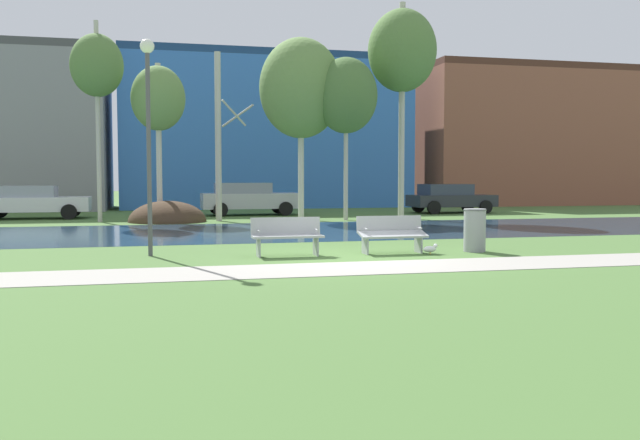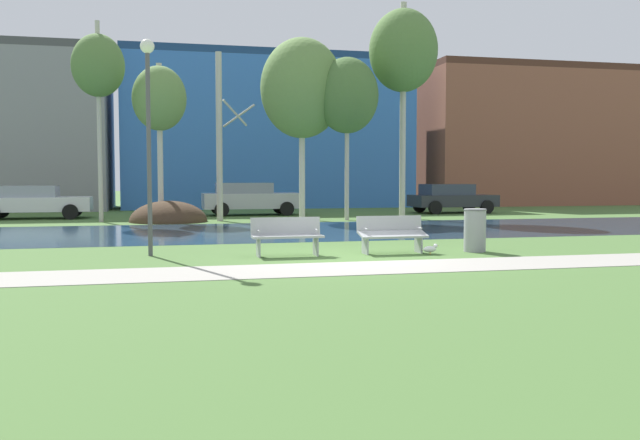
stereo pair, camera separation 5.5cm
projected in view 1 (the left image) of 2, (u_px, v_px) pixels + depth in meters
name	position (u px, v px, depth m)	size (l,w,h in m)	color
ground_plane	(274.00, 226.00, 24.62)	(120.00, 120.00, 0.00)	#476B33
paved_path_strip	(371.00, 268.00, 13.32)	(60.00, 1.87, 0.01)	#9E998E
river_band	(286.00, 231.00, 22.24)	(80.00, 7.74, 0.01)	#284256
soil_mound	(167.00, 222.00, 26.77)	(3.05, 3.08, 1.66)	#423021
bench_left	(287.00, 235.00, 15.25)	(1.60, 0.57, 0.87)	#9EA0A3
bench_right	(392.00, 233.00, 15.82)	(1.60, 0.57, 0.87)	#9EA0A3
trash_bin	(475.00, 229.00, 16.18)	(0.55, 0.55, 1.03)	gray
seagull	(430.00, 249.00, 15.61)	(0.39, 0.14, 0.24)	white
streetlamp	(148.00, 110.00, 15.10)	(0.32, 0.32, 4.85)	#4C4C51
birch_far_left	(97.00, 67.00, 26.24)	(2.03, 2.03, 7.82)	#BCB7A8
birch_left	(158.00, 99.00, 26.90)	(2.14, 2.14, 6.28)	beige
birch_center_left	(219.00, 136.00, 27.06)	(1.55, 2.53, 6.73)	#BCB7A8
birch_center	(301.00, 89.00, 27.93)	(3.44, 3.44, 7.49)	beige
birch_center_right	(346.00, 96.00, 27.45)	(2.56, 2.56, 6.61)	#BCB7A8
birch_right	(402.00, 52.00, 28.67)	(2.91, 2.91, 9.13)	#BCB7A8
parked_van_nearest_white	(31.00, 201.00, 28.51)	(4.58, 2.17, 1.40)	silver
parked_sedan_second_silver	(249.00, 198.00, 31.19)	(4.50, 2.08, 1.50)	#B2B5BC
parked_hatch_third_dark	(450.00, 198.00, 33.04)	(4.10, 2.17, 1.41)	#282B30
building_blue_store	(265.00, 132.00, 40.00)	(16.40, 6.43, 8.77)	#3870C6
building_brick_low	(527.00, 138.00, 44.58)	(15.59, 8.57, 8.63)	brown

